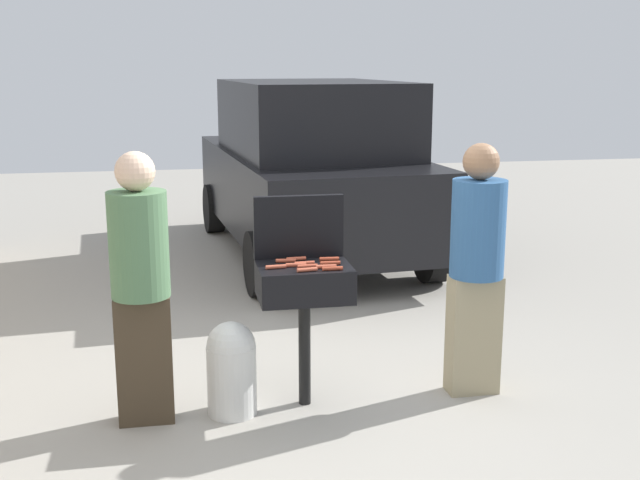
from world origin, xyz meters
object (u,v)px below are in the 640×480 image
at_px(hot_dog_7, 307,266).
at_px(parked_minivan, 310,168).
at_px(hot_dog_6, 330,263).
at_px(propane_tank, 232,366).
at_px(hot_dog_0, 296,265).
at_px(hot_dog_2, 286,261).
at_px(hot_dog_8, 326,267).
at_px(person_left, 140,279).
at_px(bbq_grill, 304,287).
at_px(hot_dog_4, 305,263).
at_px(hot_dog_9, 296,259).
at_px(hot_dog_10, 276,267).
at_px(hot_dog_3, 307,270).
at_px(person_right, 477,261).
at_px(hot_dog_5, 332,268).
at_px(hot_dog_1, 329,259).

distance_m(hot_dog_7, parked_minivan, 4.25).
height_order(hot_dog_6, hot_dog_7, same).
xyz_separation_m(hot_dog_6, propane_tank, (-0.65, -0.05, -0.64)).
distance_m(hot_dog_0, hot_dog_2, 0.13).
distance_m(hot_dog_8, person_left, 1.15).
bearing_deg(bbq_grill, parked_minivan, 79.53).
relative_size(hot_dog_7, person_left, 0.08).
xyz_separation_m(hot_dog_2, hot_dog_4, (0.11, -0.09, 0.00)).
bearing_deg(hot_dog_0, hot_dog_6, 1.24).
bearing_deg(hot_dog_9, person_left, -168.22).
bearing_deg(propane_tank, hot_dog_6, 4.09).
bearing_deg(hot_dog_8, hot_dog_2, 138.88).
bearing_deg(hot_dog_2, person_left, -169.40).
height_order(bbq_grill, hot_dog_4, hot_dog_4).
distance_m(hot_dog_10, person_left, 0.84).
xyz_separation_m(bbq_grill, person_left, (-1.03, -0.07, 0.13)).
bearing_deg(bbq_grill, hot_dog_4, 66.68).
relative_size(hot_dog_3, person_right, 0.08).
xyz_separation_m(hot_dog_2, person_right, (1.27, -0.12, -0.03)).
xyz_separation_m(hot_dog_5, person_left, (-1.18, 0.08, -0.03)).
height_order(hot_dog_7, hot_dog_9, same).
bearing_deg(hot_dog_1, hot_dog_3, -127.63).
height_order(hot_dog_2, propane_tank, hot_dog_2).
bearing_deg(hot_dog_2, propane_tank, -156.74).
xyz_separation_m(hot_dog_5, propane_tank, (-0.64, 0.09, -0.64)).
bearing_deg(hot_dog_9, hot_dog_2, -154.70).
height_order(bbq_grill, hot_dog_1, hot_dog_1).
distance_m(hot_dog_1, hot_dog_2, 0.29).
relative_size(hot_dog_1, hot_dog_7, 1.00).
bearing_deg(hot_dog_8, person_right, 4.64).
xyz_separation_m(hot_dog_3, parked_minivan, (0.77, 4.26, 0.06)).
relative_size(bbq_grill, hot_dog_7, 7.31).
relative_size(hot_dog_5, parked_minivan, 0.03).
height_order(hot_dog_3, hot_dog_6, same).
xyz_separation_m(hot_dog_8, hot_dog_10, (-0.31, 0.05, 0.00)).
relative_size(hot_dog_9, person_right, 0.08).
relative_size(hot_dog_3, parked_minivan, 0.03).
relative_size(hot_dog_3, hot_dog_6, 1.00).
height_order(hot_dog_3, hot_dog_4, same).
bearing_deg(hot_dog_0, hot_dog_2, 111.57).
distance_m(bbq_grill, hot_dog_6, 0.23).
bearing_deg(hot_dog_4, person_left, -175.45).
height_order(hot_dog_1, person_right, person_right).
height_order(hot_dog_1, hot_dog_8, same).
distance_m(hot_dog_0, hot_dog_7, 0.08).
height_order(hot_dog_1, hot_dog_7, same).
xyz_separation_m(hot_dog_4, hot_dog_9, (-0.04, 0.13, 0.00)).
xyz_separation_m(hot_dog_1, person_left, (-1.21, -0.16, -0.03)).
xyz_separation_m(hot_dog_6, person_right, (1.00, 0.00, -0.03)).
bearing_deg(hot_dog_3, hot_dog_2, 111.05).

